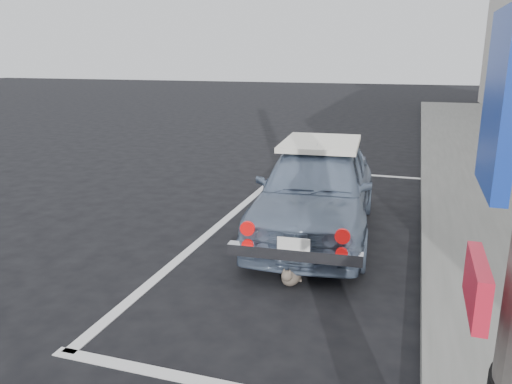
{
  "coord_description": "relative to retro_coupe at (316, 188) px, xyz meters",
  "views": [
    {
      "loc": [
        1.61,
        -3.38,
        2.31
      ],
      "look_at": [
        -0.12,
        2.03,
        0.75
      ],
      "focal_mm": 35.0,
      "sensor_mm": 36.0,
      "label": 1
    }
  ],
  "objects": [
    {
      "name": "ground",
      "position": [
        -0.43,
        -2.93,
        -0.62
      ],
      "size": [
        80.0,
        80.0,
        0.0
      ],
      "primitive_type": "plane",
      "color": "black",
      "rests_on": "ground"
    },
    {
      "name": "pline_front",
      "position": [
        0.07,
        3.57,
        -0.61
      ],
      "size": [
        3.0,
        0.12,
        0.01
      ],
      "primitive_type": "cube",
      "color": "silver",
      "rests_on": "ground"
    },
    {
      "name": "retro_coupe",
      "position": [
        0.0,
        0.0,
        0.0
      ],
      "size": [
        1.68,
        3.68,
        1.22
      ],
      "rotation": [
        0.0,
        0.0,
        0.07
      ],
      "color": "slate",
      "rests_on": "ground"
    },
    {
      "name": "pline_side",
      "position": [
        -1.33,
        0.07,
        -0.61
      ],
      "size": [
        0.12,
        7.0,
        0.01
      ],
      "primitive_type": "cube",
      "color": "silver",
      "rests_on": "ground"
    },
    {
      "name": "cat",
      "position": [
        0.08,
        -1.67,
        -0.51
      ],
      "size": [
        0.22,
        0.43,
        0.23
      ],
      "rotation": [
        0.0,
        0.0,
        -0.11
      ],
      "color": "#726356",
      "rests_on": "ground"
    }
  ]
}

